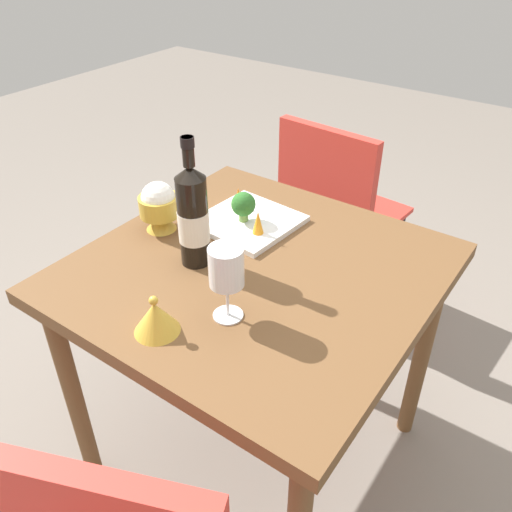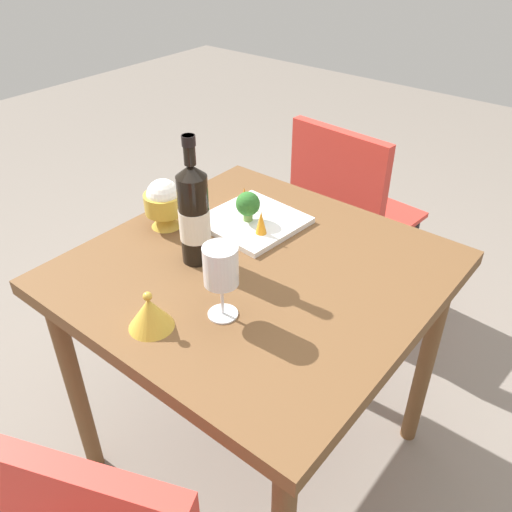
# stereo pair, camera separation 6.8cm
# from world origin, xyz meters

# --- Properties ---
(ground_plane) EXTENTS (8.00, 8.00, 0.00)m
(ground_plane) POSITION_xyz_m (0.00, 0.00, 0.00)
(ground_plane) COLOR gray
(dining_table) EXTENTS (0.85, 0.85, 0.74)m
(dining_table) POSITION_xyz_m (0.00, 0.00, 0.65)
(dining_table) COLOR brown
(dining_table) RESTS_ON ground_plane
(chair_near_window) EXTENTS (0.43, 0.43, 0.85)m
(chair_near_window) POSITION_xyz_m (-0.17, 0.76, 0.53)
(chair_near_window) COLOR red
(chair_near_window) RESTS_ON ground_plane
(wine_bottle) EXTENTS (0.08, 0.08, 0.33)m
(wine_bottle) POSITION_xyz_m (-0.14, -0.07, 0.87)
(wine_bottle) COLOR black
(wine_bottle) RESTS_ON dining_table
(wine_glass) EXTENTS (0.08, 0.08, 0.18)m
(wine_glass) POSITION_xyz_m (0.06, -0.19, 0.87)
(wine_glass) COLOR white
(wine_glass) RESTS_ON dining_table
(rice_bowl) EXTENTS (0.11, 0.11, 0.14)m
(rice_bowl) POSITION_xyz_m (-0.32, -0.01, 0.81)
(rice_bowl) COLOR gold
(rice_bowl) RESTS_ON dining_table
(rice_bowl_lid) EXTENTS (0.10, 0.10, 0.09)m
(rice_bowl_lid) POSITION_xyz_m (-0.03, -0.32, 0.78)
(rice_bowl_lid) COLOR gold
(rice_bowl_lid) RESTS_ON dining_table
(serving_plate) EXTENTS (0.27, 0.27, 0.02)m
(serving_plate) POSITION_xyz_m (-0.14, 0.16, 0.75)
(serving_plate) COLOR white
(serving_plate) RESTS_ON dining_table
(broccoli_floret) EXTENTS (0.07, 0.07, 0.09)m
(broccoli_floret) POSITION_xyz_m (-0.14, 0.14, 0.81)
(broccoli_floret) COLOR #729E4C
(broccoli_floret) RESTS_ON serving_plate
(carrot_garnish_left) EXTENTS (0.03, 0.03, 0.06)m
(carrot_garnish_left) POSITION_xyz_m (-0.20, 0.20, 0.79)
(carrot_garnish_left) COLOR orange
(carrot_garnish_left) RESTS_ON serving_plate
(carrot_garnish_right) EXTENTS (0.03, 0.03, 0.07)m
(carrot_garnish_right) POSITION_xyz_m (-0.07, 0.11, 0.79)
(carrot_garnish_right) COLOR orange
(carrot_garnish_right) RESTS_ON serving_plate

